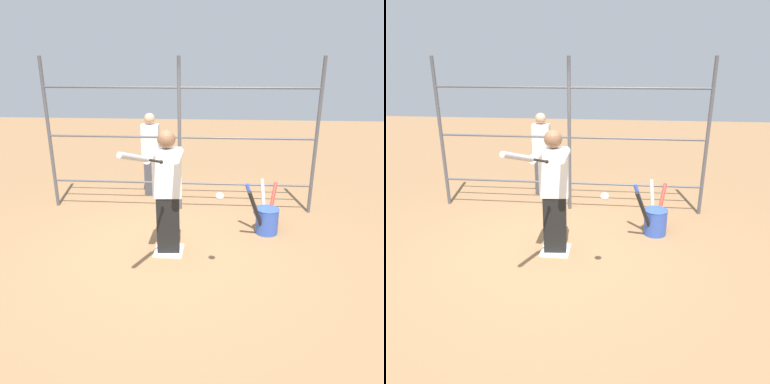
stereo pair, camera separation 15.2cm
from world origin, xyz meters
TOP-DOWN VIEW (x-y plane):
  - ground_plane at (0.00, 0.00)m, footprint 24.00×24.00m
  - home_plate at (0.00, 0.00)m, footprint 0.40×0.40m
  - fence_backstop at (0.00, -1.60)m, footprint 4.64×0.06m
  - batter at (0.00, 0.02)m, footprint 0.44×0.60m
  - baseball_bat_swinging at (0.17, 0.97)m, footprint 0.33×0.86m
  - softball_in_flight at (-0.70, 0.65)m, footprint 0.10×0.10m
  - bat_bucket at (-1.43, -0.73)m, footprint 0.58×0.94m
  - bystander_behind_fence at (0.64, -2.34)m, footprint 0.33×0.21m

SIDE VIEW (x-z plane):
  - ground_plane at x=0.00m, z-range 0.00..0.00m
  - home_plate at x=0.00m, z-range 0.00..0.02m
  - bat_bucket at x=-1.43m, z-range -0.16..0.65m
  - bystander_behind_fence at x=0.64m, z-range 0.03..1.65m
  - batter at x=0.00m, z-range 0.07..1.80m
  - softball_in_flight at x=-0.70m, z-range 1.05..1.15m
  - fence_backstop at x=0.00m, z-range 0.00..2.63m
  - baseball_bat_swinging at x=0.17m, z-range 1.45..1.79m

